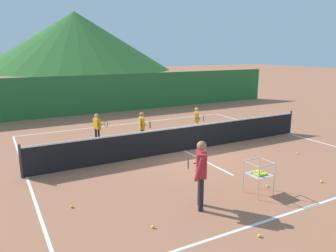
{
  "coord_description": "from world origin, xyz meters",
  "views": [
    {
      "loc": [
        -6.34,
        -10.3,
        3.77
      ],
      "look_at": [
        -0.95,
        -0.43,
        1.17
      ],
      "focal_mm": 35.13,
      "sensor_mm": 36.0,
      "label": 1
    }
  ],
  "objects_px": {
    "tennis_ball_2": "(72,206)",
    "tennis_ball_4": "(259,236)",
    "tennis_net": "(184,138)",
    "student_1": "(142,125)",
    "tennis_ball_0": "(298,153)",
    "tennis_ball_1": "(267,186)",
    "student_2": "(197,119)",
    "tennis_ball_6": "(321,181)",
    "student_0": "(97,125)",
    "instructor": "(201,168)",
    "ball_cart": "(259,173)",
    "tennis_ball_3": "(153,227)"
  },
  "relations": [
    {
      "from": "tennis_ball_2",
      "to": "tennis_ball_4",
      "type": "distance_m",
      "value": 4.44
    },
    {
      "from": "ball_cart",
      "to": "tennis_ball_4",
      "type": "distance_m",
      "value": 2.24
    },
    {
      "from": "student_0",
      "to": "tennis_ball_4",
      "type": "distance_m",
      "value": 8.6
    },
    {
      "from": "ball_cart",
      "to": "tennis_ball_1",
      "type": "relative_size",
      "value": 13.22
    },
    {
      "from": "instructor",
      "to": "tennis_ball_0",
      "type": "xyz_separation_m",
      "value": [
        5.6,
        1.79,
        -0.98
      ]
    },
    {
      "from": "tennis_ball_0",
      "to": "tennis_ball_1",
      "type": "xyz_separation_m",
      "value": [
        -3.22,
        -1.68,
        0.0
      ]
    },
    {
      "from": "tennis_net",
      "to": "student_1",
      "type": "xyz_separation_m",
      "value": [
        -1.06,
        1.54,
        0.31
      ]
    },
    {
      "from": "student_2",
      "to": "tennis_ball_3",
      "type": "xyz_separation_m",
      "value": [
        -5.27,
        -6.24,
        -0.73
      ]
    },
    {
      "from": "ball_cart",
      "to": "tennis_ball_6",
      "type": "distance_m",
      "value": 2.27
    },
    {
      "from": "student_1",
      "to": "tennis_ball_0",
      "type": "height_order",
      "value": "student_1"
    },
    {
      "from": "tennis_ball_1",
      "to": "tennis_ball_6",
      "type": "bearing_deg",
      "value": -17.64
    },
    {
      "from": "tennis_ball_0",
      "to": "tennis_ball_4",
      "type": "distance_m",
      "value": 6.3
    },
    {
      "from": "ball_cart",
      "to": "tennis_ball_6",
      "type": "height_order",
      "value": "ball_cart"
    },
    {
      "from": "tennis_ball_4",
      "to": "tennis_ball_6",
      "type": "bearing_deg",
      "value": 19.34
    },
    {
      "from": "instructor",
      "to": "tennis_ball_3",
      "type": "relative_size",
      "value": 24.91
    },
    {
      "from": "tennis_net",
      "to": "student_0",
      "type": "bearing_deg",
      "value": 133.91
    },
    {
      "from": "ball_cart",
      "to": "tennis_ball_4",
      "type": "xyz_separation_m",
      "value": [
        -1.48,
        -1.6,
        -0.55
      ]
    },
    {
      "from": "tennis_net",
      "to": "tennis_ball_1",
      "type": "xyz_separation_m",
      "value": [
        0.28,
        -4.05,
        -0.47
      ]
    },
    {
      "from": "student_2",
      "to": "student_0",
      "type": "bearing_deg",
      "value": 167.98
    },
    {
      "from": "student_1",
      "to": "student_2",
      "type": "height_order",
      "value": "student_1"
    },
    {
      "from": "tennis_ball_1",
      "to": "tennis_ball_3",
      "type": "bearing_deg",
      "value": -173.55
    },
    {
      "from": "student_0",
      "to": "tennis_ball_0",
      "type": "relative_size",
      "value": 18.13
    },
    {
      "from": "tennis_ball_4",
      "to": "tennis_ball_3",
      "type": "bearing_deg",
      "value": 142.45
    },
    {
      "from": "ball_cart",
      "to": "tennis_ball_1",
      "type": "bearing_deg",
      "value": 19.91
    },
    {
      "from": "ball_cart",
      "to": "tennis_ball_3",
      "type": "distance_m",
      "value": 3.31
    },
    {
      "from": "instructor",
      "to": "tennis_ball_1",
      "type": "xyz_separation_m",
      "value": [
        2.38,
        0.12,
        -0.98
      ]
    },
    {
      "from": "tennis_ball_0",
      "to": "tennis_ball_1",
      "type": "distance_m",
      "value": 3.63
    },
    {
      "from": "tennis_ball_3",
      "to": "tennis_ball_2",
      "type": "bearing_deg",
      "value": 126.21
    },
    {
      "from": "student_2",
      "to": "tennis_ball_2",
      "type": "xyz_separation_m",
      "value": [
        -6.59,
        -4.43,
        -0.73
      ]
    },
    {
      "from": "tennis_ball_1",
      "to": "student_1",
      "type": "bearing_deg",
      "value": 103.43
    },
    {
      "from": "tennis_net",
      "to": "student_2",
      "type": "relative_size",
      "value": 9.07
    },
    {
      "from": "instructor",
      "to": "tennis_ball_6",
      "type": "relative_size",
      "value": 24.91
    },
    {
      "from": "tennis_net",
      "to": "tennis_ball_0",
      "type": "xyz_separation_m",
      "value": [
        3.5,
        -2.38,
        -0.47
      ]
    },
    {
      "from": "tennis_ball_4",
      "to": "tennis_ball_2",
      "type": "bearing_deg",
      "value": 134.33
    },
    {
      "from": "tennis_net",
      "to": "tennis_ball_3",
      "type": "bearing_deg",
      "value": -128.26
    },
    {
      "from": "tennis_ball_1",
      "to": "tennis_ball_2",
      "type": "height_order",
      "value": "same"
    },
    {
      "from": "tennis_ball_1",
      "to": "tennis_ball_3",
      "type": "distance_m",
      "value": 3.84
    },
    {
      "from": "tennis_net",
      "to": "instructor",
      "type": "height_order",
      "value": "instructor"
    },
    {
      "from": "tennis_net",
      "to": "tennis_ball_4",
      "type": "relative_size",
      "value": 169.93
    },
    {
      "from": "tennis_ball_2",
      "to": "tennis_ball_4",
      "type": "xyz_separation_m",
      "value": [
        3.11,
        -3.18,
        0.0
      ]
    },
    {
      "from": "tennis_ball_4",
      "to": "tennis_net",
      "type": "bearing_deg",
      "value": 73.28
    },
    {
      "from": "instructor",
      "to": "student_0",
      "type": "height_order",
      "value": "instructor"
    },
    {
      "from": "tennis_net",
      "to": "instructor",
      "type": "bearing_deg",
      "value": -116.72
    },
    {
      "from": "student_0",
      "to": "tennis_ball_6",
      "type": "bearing_deg",
      "value": -58.31
    },
    {
      "from": "tennis_ball_0",
      "to": "tennis_ball_3",
      "type": "bearing_deg",
      "value": -163.33
    },
    {
      "from": "tennis_net",
      "to": "tennis_ball_4",
      "type": "height_order",
      "value": "tennis_net"
    },
    {
      "from": "ball_cart",
      "to": "tennis_ball_0",
      "type": "bearing_deg",
      "value": 26.41
    },
    {
      "from": "tennis_ball_1",
      "to": "student_2",
      "type": "bearing_deg",
      "value": 75.97
    },
    {
      "from": "ball_cart",
      "to": "tennis_ball_1",
      "type": "distance_m",
      "value": 0.81
    },
    {
      "from": "tennis_net",
      "to": "tennis_ball_4",
      "type": "xyz_separation_m",
      "value": [
        -1.76,
        -5.85,
        -0.47
      ]
    }
  ]
}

